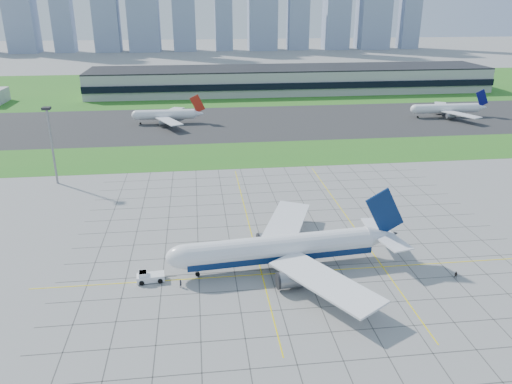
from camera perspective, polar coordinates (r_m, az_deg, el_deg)
ground at (r=116.19m, az=5.50°, el=-8.56°), size 1400.00×1400.00×0.00m
grass_median at (r=198.22m, az=0.03°, el=4.35°), size 700.00×35.00×0.04m
asphalt_taxiway at (r=251.05m, az=-1.51°, el=7.96°), size 700.00×75.00×0.04m
grass_far at (r=358.68m, az=-3.25°, el=11.95°), size 700.00×145.00×0.04m
apron_markings at (r=125.78m, az=4.63°, el=-6.06°), size 120.00×130.00×0.03m
terminal at (r=337.84m, az=3.97°, el=12.71°), size 260.00×43.00×15.80m
light_mast at (r=174.84m, az=-22.43°, el=5.93°), size 2.50×2.50×25.60m
airliner at (r=113.66m, az=2.96°, el=-6.45°), size 55.52×56.05×17.48m
pushback_tug at (r=112.37m, az=-12.11°, el=-9.46°), size 8.78×3.50×2.42m
crew_near at (r=109.10m, az=-8.60°, el=-10.30°), size 0.72×0.80×1.83m
crew_far at (r=119.49m, az=21.89°, el=-8.79°), size 1.01×1.00×1.65m
distant_jet_1 at (r=251.66m, az=-10.15°, el=8.71°), size 33.54×42.66×14.08m
distant_jet_2 at (r=280.34m, az=21.02°, el=8.91°), size 39.49×42.66×14.08m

